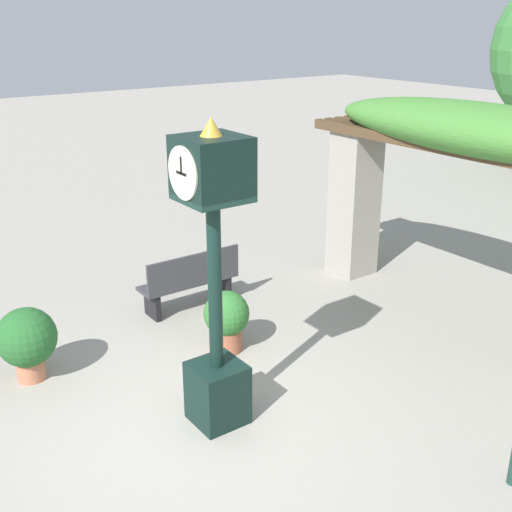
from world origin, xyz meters
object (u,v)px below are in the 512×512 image
(potted_plant_near_left, at_px, (27,340))
(park_bench, at_px, (190,281))
(pedestal_clock, at_px, (215,275))
(potted_plant_near_right, at_px, (227,318))

(potted_plant_near_left, bearing_deg, park_bench, 102.75)
(potted_plant_near_left, height_order, park_bench, potted_plant_near_left)
(pedestal_clock, height_order, potted_plant_near_left, pedestal_clock)
(potted_plant_near_left, distance_m, park_bench, 2.60)
(pedestal_clock, distance_m, potted_plant_near_left, 2.69)
(pedestal_clock, distance_m, park_bench, 3.10)
(pedestal_clock, height_order, potted_plant_near_right, pedestal_clock)
(potted_plant_near_right, distance_m, park_bench, 1.37)
(pedestal_clock, relative_size, park_bench, 2.16)
(pedestal_clock, bearing_deg, potted_plant_near_left, -145.78)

